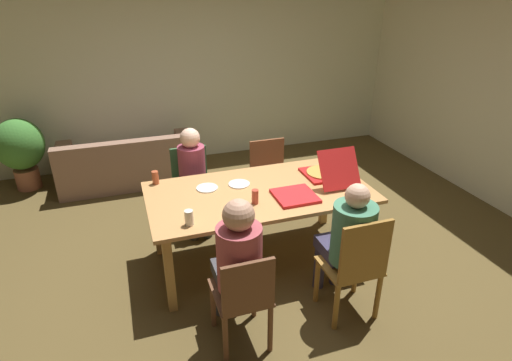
# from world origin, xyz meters

# --- Properties ---
(ground_plane) EXTENTS (20.00, 20.00, 0.00)m
(ground_plane) POSITION_xyz_m (0.00, 0.00, 0.00)
(ground_plane) COLOR brown
(back_wall) EXTENTS (6.41, 0.12, 2.97)m
(back_wall) POSITION_xyz_m (0.00, 2.99, 1.49)
(back_wall) COLOR beige
(back_wall) RESTS_ON ground
(side_wall_right) EXTENTS (0.12, 5.09, 2.97)m
(side_wall_right) POSITION_xyz_m (3.20, 0.90, 1.49)
(side_wall_right) COLOR beige
(side_wall_right) RESTS_ON ground
(dining_table) EXTENTS (2.08, 1.09, 0.78)m
(dining_table) POSITION_xyz_m (0.00, 0.00, 0.70)
(dining_table) COLOR tan
(dining_table) RESTS_ON ground
(chair_0) EXTENTS (0.40, 0.45, 0.87)m
(chair_0) POSITION_xyz_m (-0.48, -1.02, 0.48)
(chair_0) COLOR brown
(chair_0) RESTS_ON ground
(person_0) EXTENTS (0.33, 0.53, 1.24)m
(person_0) POSITION_xyz_m (-0.48, -0.88, 0.73)
(person_0) COLOR #3F3F43
(person_0) RESTS_ON ground
(chair_1) EXTENTS (0.45, 0.41, 0.97)m
(chair_1) POSITION_xyz_m (0.47, -1.00, 0.52)
(chair_1) COLOR olive
(chair_1) RESTS_ON ground
(person_1) EXTENTS (0.34, 0.56, 1.20)m
(person_1) POSITION_xyz_m (0.47, -0.85, 0.70)
(person_1) COLOR #36324C
(person_1) RESTS_ON ground
(chair_2) EXTENTS (0.43, 0.44, 0.88)m
(chair_2) POSITION_xyz_m (-0.48, 0.96, 0.48)
(chair_2) COLOR #36653C
(chair_2) RESTS_ON ground
(person_2) EXTENTS (0.29, 0.49, 1.17)m
(person_2) POSITION_xyz_m (-0.48, 0.81, 0.68)
(person_2) COLOR #3F4038
(person_2) RESTS_ON ground
(chair_3) EXTENTS (0.45, 0.41, 0.87)m
(chair_3) POSITION_xyz_m (0.47, 0.96, 0.48)
(chair_3) COLOR brown
(chair_3) RESTS_ON ground
(pizza_box_0) EXTENTS (0.39, 0.60, 0.36)m
(pizza_box_0) POSITION_xyz_m (0.73, 0.07, 0.83)
(pizza_box_0) COLOR red
(pizza_box_0) RESTS_ON dining_table
(pizza_box_1) EXTENTS (0.37, 0.37, 0.03)m
(pizza_box_1) POSITION_xyz_m (0.26, -0.23, 0.79)
(pizza_box_1) COLOR red
(pizza_box_1) RESTS_ON dining_table
(plate_0) EXTENTS (0.20, 0.20, 0.01)m
(plate_0) POSITION_xyz_m (-0.46, 0.20, 0.79)
(plate_0) COLOR white
(plate_0) RESTS_ON dining_table
(plate_1) EXTENTS (0.21, 0.21, 0.01)m
(plate_1) POSITION_xyz_m (-0.14, 0.19, 0.79)
(plate_1) COLOR white
(plate_1) RESTS_ON dining_table
(drinking_glass_0) EXTENTS (0.06, 0.06, 0.13)m
(drinking_glass_0) POSITION_xyz_m (-0.90, 0.47, 0.84)
(drinking_glass_0) COLOR #B25030
(drinking_glass_0) RESTS_ON dining_table
(drinking_glass_1) EXTENTS (0.06, 0.06, 0.13)m
(drinking_glass_1) POSITION_xyz_m (-0.12, -0.22, 0.85)
(drinking_glass_1) COLOR #BC4533
(drinking_glass_1) RESTS_ON dining_table
(drinking_glass_2) EXTENTS (0.07, 0.07, 0.13)m
(drinking_glass_2) POSITION_xyz_m (-0.73, -0.39, 0.84)
(drinking_glass_2) COLOR silver
(drinking_glass_2) RESTS_ON dining_table
(couch) EXTENTS (1.82, 0.82, 0.70)m
(couch) POSITION_xyz_m (-1.12, 2.29, 0.26)
(couch) COLOR #8B6753
(couch) RESTS_ON ground
(potted_plant) EXTENTS (0.61, 0.61, 0.97)m
(potted_plant) POSITION_xyz_m (-2.44, 2.55, 0.59)
(potted_plant) COLOR #AC664A
(potted_plant) RESTS_ON ground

